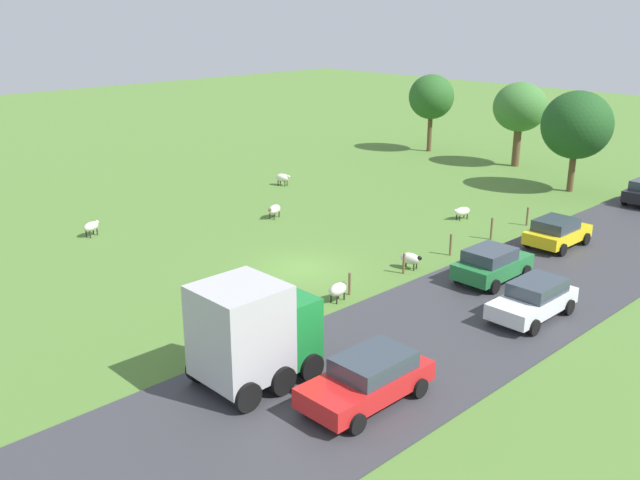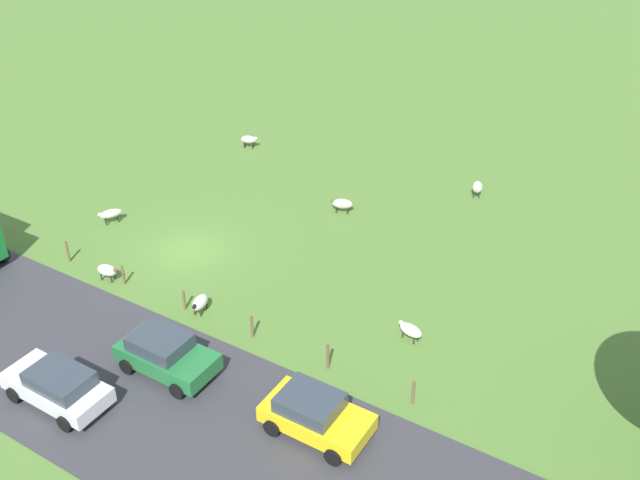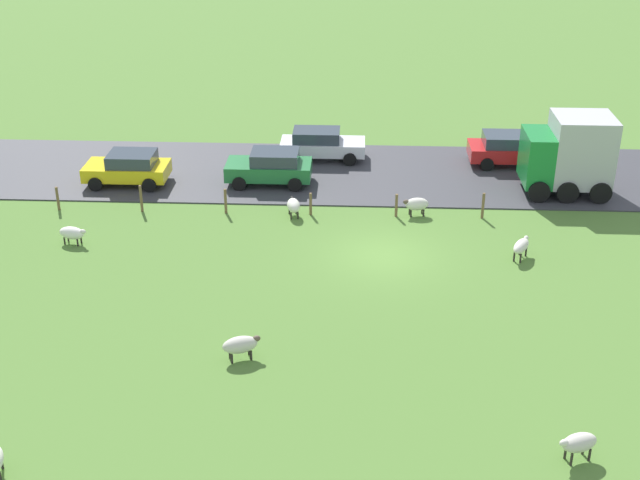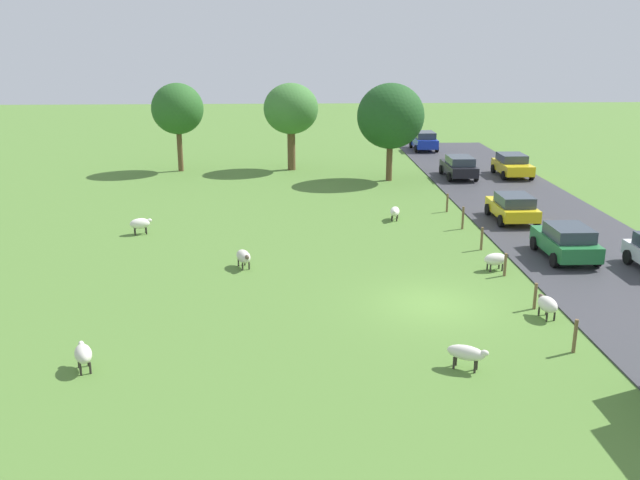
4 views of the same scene
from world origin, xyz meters
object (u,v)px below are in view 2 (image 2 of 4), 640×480
sheep_5 (249,140)px  car_6 (58,385)px  sheep_1 (110,214)px  car_0 (315,414)px  sheep_6 (200,302)px  sheep_3 (342,204)px  sheep_2 (410,330)px  sheep_4 (477,187)px  sheep_0 (107,270)px  car_4 (166,353)px

sheep_5 → car_6: size_ratio=0.28×
sheep_1 → car_0: car_0 is taller
sheep_6 → sheep_3: bearing=175.7°
sheep_2 → sheep_3: size_ratio=0.96×
sheep_5 → car_6: 23.53m
sheep_4 → sheep_5: sheep_4 is taller
sheep_2 → car_6: (10.09, -9.46, 0.37)m
sheep_2 → car_0: car_0 is taller
sheep_1 → sheep_2: sheep_1 is taller
sheep_3 → sheep_2: bearing=44.8°
sheep_0 → sheep_6: sheep_0 is taller
sheep_2 → sheep_6: sheep_6 is taller
car_6 → sheep_5: bearing=-160.8°
sheep_2 → car_6: bearing=-43.1°
sheep_4 → car_0: size_ratio=0.31×
sheep_2 → sheep_4: bearing=-170.6°
sheep_2 → sheep_5: 21.05m
sheep_6 → sheep_4: bearing=158.9°
sheep_3 → sheep_1: bearing=-53.2°
sheep_3 → car_0: bearing=26.6°
car_0 → car_6: 9.54m
sheep_5 → car_4: 21.31m
sheep_6 → car_4: car_4 is taller
sheep_3 → sheep_5: (-4.27, -9.42, 0.03)m
sheep_1 → sheep_3: bearing=126.8°
sheep_0 → sheep_2: (-3.44, 13.86, -0.05)m
sheep_0 → sheep_1: bearing=-135.8°
sheep_4 → car_4: size_ratio=0.30×
car_0 → car_4: bearing=-86.9°
sheep_3 → sheep_5: sheep_5 is taller
sheep_0 → sheep_5: size_ratio=0.99×
sheep_1 → sheep_2: size_ratio=1.05×
car_6 → sheep_2: bearing=136.9°
sheep_3 → car_0: (14.22, 7.11, 0.32)m
sheep_3 → car_4: bearing=2.0°
sheep_2 → sheep_5: size_ratio=1.05×
sheep_2 → sheep_0: bearing=-76.1°
sheep_1 → car_4: (7.18, 10.39, 0.33)m
sheep_4 → sheep_6: (16.58, -6.39, -0.05)m
sheep_0 → sheep_6: bearing=93.6°
sheep_2 → car_6: 13.84m
sheep_5 → car_6: car_6 is taller
sheep_2 → car_6: car_6 is taller
car_0 → sheep_1: bearing=-111.9°
sheep_1 → sheep_4: bearing=130.1°
car_0 → car_6: (3.72, -8.78, 0.00)m
sheep_0 → sheep_4: bearing=145.5°
sheep_2 → sheep_3: sheep_3 is taller
sheep_4 → sheep_6: size_ratio=0.99×
sheep_0 → car_6: bearing=33.5°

